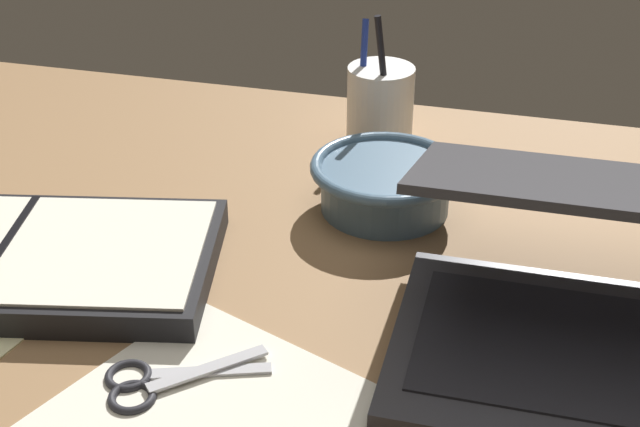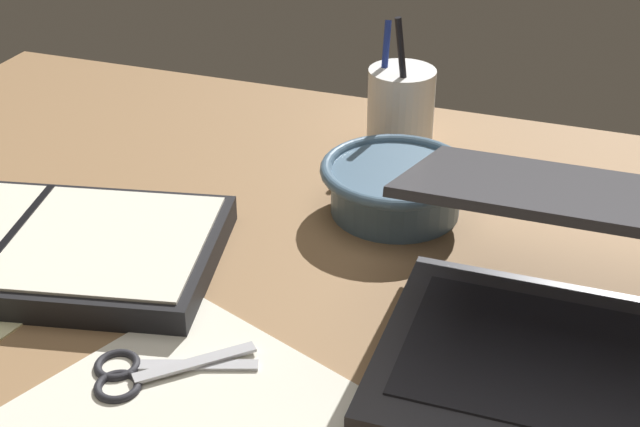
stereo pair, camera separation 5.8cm
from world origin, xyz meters
TOP-DOWN VIEW (x-y plane):
  - desk_top at (0.00, 0.00)cm, footprint 140.00×100.00cm
  - laptop at (21.25, 1.47)cm, footprint 34.63×31.67cm
  - bowl at (-1.31, 20.85)cm, footprint 16.33×16.33cm
  - pen_cup at (-5.44, 37.72)cm, footprint 8.24×8.24cm
  - planner at (-34.00, -0.84)cm, footprint 43.35×28.76cm
  - scissors at (-13.83, -12.57)cm, footprint 13.18×10.48cm

SIDE VIEW (x-z plane):
  - desk_top at x=0.00cm, z-range 0.00..2.00cm
  - scissors at x=-13.83cm, z-range 1.94..2.74cm
  - planner at x=-34.00cm, z-range 1.91..5.13cm
  - bowl at x=-1.31cm, z-range 2.34..7.97cm
  - pen_cup at x=-5.44cm, z-range -1.52..15.33cm
  - laptop at x=21.25cm, z-range -1.19..15.62cm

